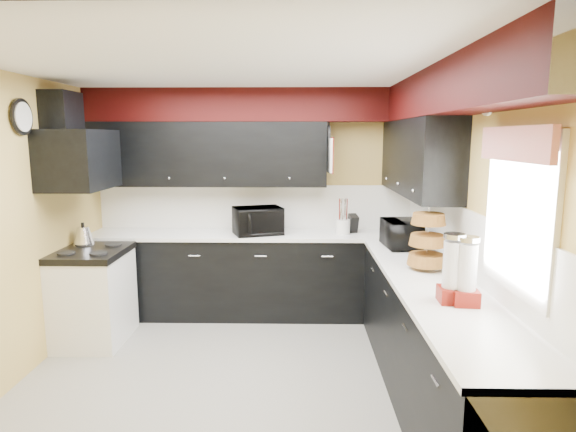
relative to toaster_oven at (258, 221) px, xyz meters
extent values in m
plane|color=gray|center=(-0.06, -1.43, -1.09)|extent=(3.60, 3.60, 0.00)
cube|color=#E0C666|center=(-0.06, 0.37, 0.16)|extent=(3.60, 0.06, 2.50)
cube|color=#E0C666|center=(1.74, -1.43, 0.16)|extent=(0.06, 3.60, 2.50)
cube|color=#E0C666|center=(-1.86, -1.43, 0.16)|extent=(0.06, 3.60, 2.50)
cube|color=white|center=(-0.06, -1.43, 1.41)|extent=(3.60, 3.60, 0.06)
cube|color=black|center=(-0.06, 0.07, -0.64)|extent=(3.60, 0.60, 0.90)
cube|color=black|center=(1.44, -1.73, -0.64)|extent=(0.60, 3.00, 0.90)
cube|color=white|center=(-0.06, 0.07, -0.17)|extent=(3.62, 0.64, 0.04)
cube|color=white|center=(1.44, -1.73, -0.17)|extent=(0.64, 3.02, 0.04)
cube|color=white|center=(-0.06, 0.36, 0.10)|extent=(3.60, 0.02, 0.50)
cube|color=white|center=(1.73, -1.43, 0.10)|extent=(0.02, 3.60, 0.50)
cube|color=black|center=(-0.56, 0.19, 0.71)|extent=(2.60, 0.35, 0.70)
cube|color=black|center=(1.57, -0.53, 0.71)|extent=(0.35, 1.80, 0.70)
cube|color=black|center=(-0.06, 0.19, 1.24)|extent=(3.60, 0.36, 0.35)
cube|color=black|center=(1.56, -1.61, 1.24)|extent=(0.36, 3.24, 0.35)
cube|color=white|center=(-1.56, -0.68, -0.66)|extent=(0.60, 0.75, 0.86)
cube|color=black|center=(-1.56, -0.68, -0.20)|extent=(0.62, 0.77, 0.06)
cube|color=black|center=(-1.61, -0.68, 0.69)|extent=(0.50, 0.78, 0.55)
cube|color=black|center=(-1.74, -0.68, 1.11)|extent=(0.24, 0.40, 0.40)
cube|color=red|center=(1.67, -2.33, 0.86)|extent=(0.04, 0.88, 0.20)
cube|color=white|center=(0.77, -0.13, 0.71)|extent=(0.03, 0.26, 0.35)
imported|color=black|center=(0.00, 0.00, 0.00)|extent=(0.61, 0.56, 0.29)
imported|color=black|center=(1.43, -0.60, -0.02)|extent=(0.35, 0.49, 0.26)
cylinder|color=white|center=(0.92, 0.02, -0.07)|extent=(0.19, 0.19, 0.16)
cube|color=black|center=(1.04, 0.11, -0.05)|extent=(0.11, 0.14, 0.20)
camera|label=1|loc=(0.42, -5.14, 0.90)|focal=30.00mm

